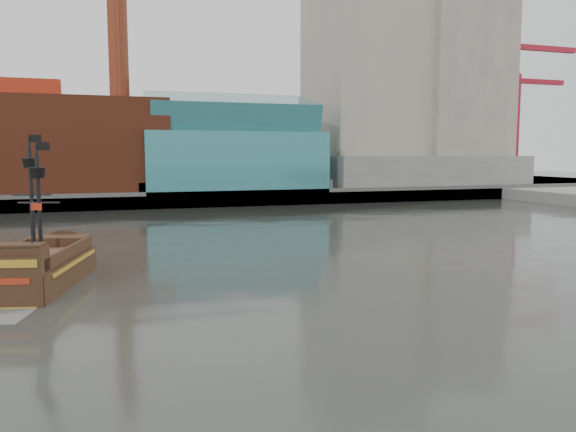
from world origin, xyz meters
name	(u,v)px	position (x,y,z in m)	size (l,w,h in m)	color
ground	(340,322)	(0.00, 0.00, 0.00)	(400.00, 400.00, 0.00)	#282A25
promenade_far	(161,190)	(0.00, 92.00, 1.00)	(220.00, 60.00, 2.00)	slate
seawall	(179,200)	(0.00, 62.50, 1.30)	(220.00, 1.00, 2.60)	#4C4C49
skyline	(189,69)	(5.21, 84.56, 24.55)	(149.00, 45.00, 62.00)	brown
crane_a	(514,107)	(78.63, 82.00, 19.11)	(22.50, 4.00, 32.25)	slate
crane_b	(517,125)	(88.23, 92.00, 15.57)	(19.10, 4.00, 26.25)	slate
pirate_ship	(37,272)	(-15.28, 13.11, 0.94)	(7.36, 14.41, 10.35)	black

